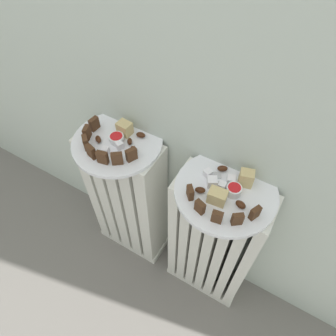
# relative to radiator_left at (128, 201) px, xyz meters

# --- Properties ---
(ground_plane) EXTENTS (6.00, 6.00, 0.00)m
(ground_plane) POSITION_rel_radiator_left_xyz_m (0.18, -0.28, -0.31)
(ground_plane) COLOR slate
(radiator_left) EXTENTS (0.29, 0.13, 0.63)m
(radiator_left) POSITION_rel_radiator_left_xyz_m (0.00, 0.00, 0.00)
(radiator_left) COLOR silver
(radiator_left) RESTS_ON ground_plane
(radiator_right) EXTENTS (0.29, 0.13, 0.63)m
(radiator_right) POSITION_rel_radiator_left_xyz_m (0.36, 0.00, 0.00)
(radiator_right) COLOR silver
(radiator_right) RESTS_ON ground_plane
(plate_left) EXTENTS (0.28, 0.28, 0.01)m
(plate_left) POSITION_rel_radiator_left_xyz_m (-0.00, 0.00, 0.33)
(plate_left) COLOR white
(plate_left) RESTS_ON radiator_left
(plate_right) EXTENTS (0.28, 0.28, 0.01)m
(plate_right) POSITION_rel_radiator_left_xyz_m (0.36, 0.00, 0.33)
(plate_right) COLOR white
(plate_right) RESTS_ON radiator_right
(dark_cake_slice_left_0) EXTENTS (0.02, 0.03, 0.04)m
(dark_cake_slice_left_0) POSITION_rel_radiator_left_xyz_m (-0.09, 0.01, 0.35)
(dark_cake_slice_left_0) COLOR #472B19
(dark_cake_slice_left_0) RESTS_ON plate_left
(dark_cake_slice_left_1) EXTENTS (0.02, 0.03, 0.04)m
(dark_cake_slice_left_1) POSITION_rel_radiator_left_xyz_m (-0.08, -0.03, 0.35)
(dark_cake_slice_left_1) COLOR #472B19
(dark_cake_slice_left_1) RESTS_ON plate_left
(dark_cake_slice_left_2) EXTENTS (0.03, 0.03, 0.04)m
(dark_cake_slice_left_2) POSITION_rel_radiator_left_xyz_m (-0.06, -0.07, 0.35)
(dark_cake_slice_left_2) COLOR #472B19
(dark_cake_slice_left_2) RESTS_ON plate_left
(dark_cake_slice_left_3) EXTENTS (0.03, 0.02, 0.04)m
(dark_cake_slice_left_3) POSITION_rel_radiator_left_xyz_m (-0.02, -0.09, 0.35)
(dark_cake_slice_left_3) COLOR #472B19
(dark_cake_slice_left_3) RESTS_ON plate_left
(dark_cake_slice_left_4) EXTENTS (0.03, 0.02, 0.04)m
(dark_cake_slice_left_4) POSITION_rel_radiator_left_xyz_m (0.02, -0.09, 0.35)
(dark_cake_slice_left_4) COLOR #472B19
(dark_cake_slice_left_4) RESTS_ON plate_left
(dark_cake_slice_left_5) EXTENTS (0.03, 0.03, 0.04)m
(dark_cake_slice_left_5) POSITION_rel_radiator_left_xyz_m (0.06, -0.07, 0.35)
(dark_cake_slice_left_5) COLOR #472B19
(dark_cake_slice_left_5) RESTS_ON plate_left
(dark_cake_slice_left_6) EXTENTS (0.03, 0.03, 0.04)m
(dark_cake_slice_left_6) POSITION_rel_radiator_left_xyz_m (0.08, -0.04, 0.35)
(dark_cake_slice_left_6) COLOR #472B19
(dark_cake_slice_left_6) RESTS_ON plate_left
(marble_cake_slice_left_0) EXTENTS (0.04, 0.04, 0.04)m
(marble_cake_slice_left_0) POSITION_rel_radiator_left_xyz_m (0.00, 0.04, 0.35)
(marble_cake_slice_left_0) COLOR tan
(marble_cake_slice_left_0) RESTS_ON plate_left
(turkish_delight_left_0) EXTENTS (0.03, 0.03, 0.02)m
(turkish_delight_left_0) POSITION_rel_radiator_left_xyz_m (0.02, -0.02, 0.34)
(turkish_delight_left_0) COLOR white
(turkish_delight_left_0) RESTS_ON plate_left
(turkish_delight_left_1) EXTENTS (0.02, 0.02, 0.02)m
(turkish_delight_left_1) POSITION_rel_radiator_left_xyz_m (-0.00, -0.06, 0.34)
(turkish_delight_left_1) COLOR white
(turkish_delight_left_1) RESTS_ON plate_left
(medjool_date_left_0) EXTENTS (0.03, 0.03, 0.02)m
(medjool_date_left_0) POSITION_rel_radiator_left_xyz_m (0.04, 0.01, 0.34)
(medjool_date_left_0) COLOR #3D1E0F
(medjool_date_left_0) RESTS_ON plate_left
(medjool_date_left_1) EXTENTS (0.03, 0.02, 0.02)m
(medjool_date_left_1) POSITION_rel_radiator_left_xyz_m (0.05, 0.05, 0.34)
(medjool_date_left_1) COLOR #3D1E0F
(medjool_date_left_1) RESTS_ON plate_left
(medjool_date_left_2) EXTENTS (0.03, 0.03, 0.01)m
(medjool_date_left_2) POSITION_rel_radiator_left_xyz_m (0.07, -0.01, 0.34)
(medjool_date_left_2) COLOR #3D1E0F
(medjool_date_left_2) RESTS_ON plate_left
(medjool_date_left_3) EXTENTS (0.03, 0.03, 0.02)m
(medjool_date_left_3) POSITION_rel_radiator_left_xyz_m (-0.05, -0.03, 0.34)
(medjool_date_left_3) COLOR #3D1E0F
(medjool_date_left_3) RESTS_ON plate_left
(jam_bowl_left) EXTENTS (0.05, 0.05, 0.02)m
(jam_bowl_left) POSITION_rel_radiator_left_xyz_m (-0.00, 0.00, 0.34)
(jam_bowl_left) COLOR white
(jam_bowl_left) RESTS_ON plate_left
(dark_cake_slice_right_0) EXTENTS (0.03, 0.03, 0.04)m
(dark_cake_slice_right_0) POSITION_rel_radiator_left_xyz_m (0.28, -0.07, 0.35)
(dark_cake_slice_right_0) COLOR #472B19
(dark_cake_slice_right_0) RESTS_ON plate_right
(dark_cake_slice_right_1) EXTENTS (0.03, 0.02, 0.04)m
(dark_cake_slice_right_1) POSITION_rel_radiator_left_xyz_m (0.32, -0.09, 0.35)
(dark_cake_slice_right_1) COLOR #472B19
(dark_cake_slice_right_1) RESTS_ON plate_right
(dark_cake_slice_right_2) EXTENTS (0.03, 0.02, 0.04)m
(dark_cake_slice_right_2) POSITION_rel_radiator_left_xyz_m (0.37, -0.10, 0.35)
(dark_cake_slice_right_2) COLOR #472B19
(dark_cake_slice_right_2) RESTS_ON plate_right
(dark_cake_slice_right_3) EXTENTS (0.03, 0.03, 0.04)m
(dark_cake_slice_right_3) POSITION_rel_radiator_left_xyz_m (0.42, -0.08, 0.35)
(dark_cake_slice_right_3) COLOR #472B19
(dark_cake_slice_right_3) RESTS_ON plate_right
(dark_cake_slice_right_4) EXTENTS (0.02, 0.03, 0.04)m
(dark_cake_slice_right_4) POSITION_rel_radiator_left_xyz_m (0.45, -0.04, 0.35)
(dark_cake_slice_right_4) COLOR #472B19
(dark_cake_slice_right_4) RESTS_ON plate_right
(marble_cake_slice_right_0) EXTENTS (0.05, 0.04, 0.04)m
(marble_cake_slice_right_0) POSITION_rel_radiator_left_xyz_m (0.35, -0.04, 0.35)
(marble_cake_slice_right_0) COLOR tan
(marble_cake_slice_right_0) RESTS_ON plate_right
(marble_cake_slice_right_1) EXTENTS (0.04, 0.04, 0.05)m
(marble_cake_slice_right_1) POSITION_rel_radiator_left_xyz_m (0.39, 0.04, 0.36)
(marble_cake_slice_right_1) COLOR tan
(marble_cake_slice_right_1) RESTS_ON plate_right
(turkish_delight_right_0) EXTENTS (0.03, 0.03, 0.02)m
(turkish_delight_right_0) POSITION_rel_radiator_left_xyz_m (0.36, 0.03, 0.34)
(turkish_delight_right_0) COLOR white
(turkish_delight_right_0) RESTS_ON plate_right
(turkish_delight_right_1) EXTENTS (0.02, 0.02, 0.02)m
(turkish_delight_right_1) POSITION_rel_radiator_left_xyz_m (0.34, -0.00, 0.34)
(turkish_delight_right_1) COLOR white
(turkish_delight_right_1) RESTS_ON plate_right
(turkish_delight_right_2) EXTENTS (0.03, 0.03, 0.02)m
(turkish_delight_right_2) POSITION_rel_radiator_left_xyz_m (0.29, 0.02, 0.34)
(turkish_delight_right_2) COLOR white
(turkish_delight_right_2) RESTS_ON plate_right
(turkish_delight_right_3) EXTENTS (0.04, 0.04, 0.03)m
(turkish_delight_right_3) POSITION_rel_radiator_left_xyz_m (0.32, -0.01, 0.35)
(turkish_delight_right_3) COLOR white
(turkish_delight_right_3) RESTS_ON plate_right
(medjool_date_right_0) EXTENTS (0.03, 0.03, 0.02)m
(medjool_date_right_0) POSITION_rel_radiator_left_xyz_m (0.41, -0.03, 0.34)
(medjool_date_right_0) COLOR #3D1E0F
(medjool_date_right_0) RESTS_ON plate_right
(medjool_date_right_1) EXTENTS (0.03, 0.03, 0.01)m
(medjool_date_right_1) POSITION_rel_radiator_left_xyz_m (0.30, -0.04, 0.34)
(medjool_date_right_1) COLOR #3D1E0F
(medjool_date_right_1) RESTS_ON plate_right
(medjool_date_right_2) EXTENTS (0.03, 0.03, 0.02)m
(medjool_date_right_2) POSITION_rel_radiator_left_xyz_m (0.32, 0.05, 0.34)
(medjool_date_right_2) COLOR #3D1E0F
(medjool_date_right_2) RESTS_ON plate_right
(jam_bowl_right) EXTENTS (0.04, 0.04, 0.03)m
(jam_bowl_right) POSITION_rel_radiator_left_xyz_m (0.38, -0.00, 0.35)
(jam_bowl_right) COLOR white
(jam_bowl_right) RESTS_ON plate_right
(fork) EXTENTS (0.06, 0.10, 0.00)m
(fork) POSITION_rel_radiator_left_xyz_m (0.33, 0.00, 0.34)
(fork) COLOR #B7B7BC
(fork) RESTS_ON plate_right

